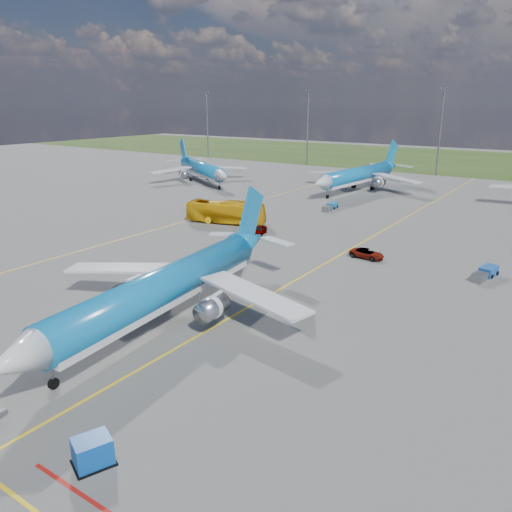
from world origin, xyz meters
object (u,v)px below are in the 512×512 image
Objects in this scene: service_car_a at (259,230)px; service_car_b at (367,254)px; uld_container at (93,451)px; baggage_tug_w at (485,273)px; baggage_tug_c at (330,207)px; bg_jet_nw at (202,182)px; main_airliner at (166,322)px; apron_bus at (226,212)px; bg_jet_nnw at (357,190)px.

service_car_a is 18.24m from service_car_b.
uld_container reaches higher than baggage_tug_w.
baggage_tug_c is at bearing 39.94° from service_car_b.
service_car_a reaches higher than baggage_tug_w.
baggage_tug_w is at bearing -82.16° from service_car_b.
bg_jet_nw reaches higher than service_car_a.
baggage_tug_c is at bearing 94.21° from main_airliner.
uld_container is (60.85, -81.59, 0.81)m from bg_jet_nw.
main_airliner is at bearing -84.50° from baggage_tug_c.
uld_container is 0.40× the size of baggage_tug_w.
apron_bus is at bearing 84.11° from service_car_b.
baggage_tug_w is at bearing -42.09° from baggage_tug_c.
service_car_b reaches higher than baggage_tug_c.
service_car_a is at bearing 102.58° from main_airliner.
main_airliner is (13.70, -75.84, 0.00)m from bg_jet_nnw.
main_airliner reaches higher than service_car_a.
baggage_tug_c reaches higher than baggage_tug_w.
service_car_a is 32.29m from baggage_tug_w.
uld_container is at bearing -164.25° from apron_bus.
baggage_tug_w is at bearing -47.07° from bg_jet_nnw.
bg_jet_nnw is 7.56× the size of baggage_tug_w.
bg_jet_nnw is 19.08× the size of uld_container.
service_car_b is (7.76, 28.86, 0.61)m from main_airliner.
bg_jet_nnw is 1.02× the size of main_airliner.
baggage_tug_w is 39.69m from baggage_tug_c.
baggage_tug_w is (41.05, -4.43, -1.33)m from apron_bus.
bg_jet_nw is at bearing 62.84° from service_car_b.
baggage_tug_c is (0.74, 22.78, -0.15)m from service_car_a.
uld_container is 57.78m from apron_bus.
baggage_tug_c is at bearing 153.14° from baggage_tug_w.
main_airliner is 18.77m from uld_container.
service_car_b is at bearing -22.97° from service_car_a.
service_car_a is at bearing -80.40° from bg_jet_nnw.
main_airliner is at bearing 169.89° from service_car_b.
bg_jet_nnw is 22.53m from baggage_tug_c.
apron_bus is (-29.06, 49.93, 1.04)m from uld_container.
baggage_tug_c is at bearing 71.66° from service_car_a.
bg_jet_nw is at bearing 30.66° from apron_bus.
baggage_tug_w is (72.83, -36.10, 0.52)m from bg_jet_nw.
bg_jet_nnw reaches higher than service_car_a.
bg_jet_nw is 7.06× the size of baggage_tug_c.
service_car_b reaches higher than baggage_tug_w.
baggage_tug_c is at bearing -75.10° from bg_jet_nw.
bg_jet_nw is 9.05× the size of service_car_a.
service_car_a is (8.79, -3.09, -1.16)m from apron_bus.
baggage_tug_c is (9.52, 19.69, -1.32)m from apron_bus.
bg_jet_nnw reaches higher than main_airliner.
baggage_tug_w is (11.99, 45.50, -0.29)m from uld_container.
apron_bus is 3.00× the size of service_car_b.
main_airliner is 32.61m from service_car_a.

